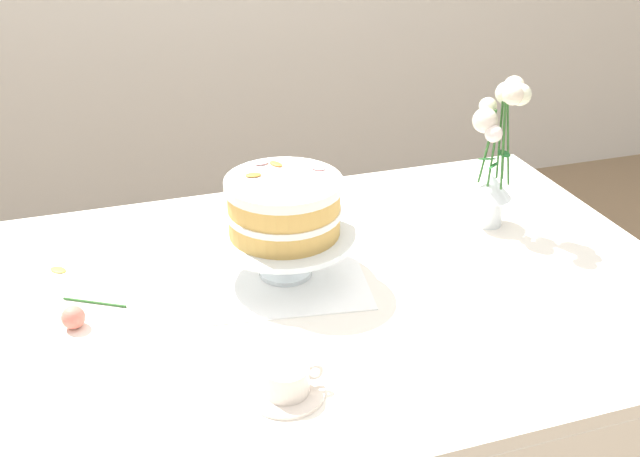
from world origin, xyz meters
name	(u,v)px	position (x,y,z in m)	size (l,w,h in m)	color
dining_table	(346,325)	(0.00, -0.03, 0.65)	(1.40, 1.00, 0.74)	white
linen_napkin	(286,274)	(-0.10, 0.06, 0.74)	(0.32, 0.32, 0.00)	white
cake_stand	(285,240)	(-0.10, 0.06, 0.82)	(0.29, 0.29, 0.10)	silver
layer_cake	(284,206)	(-0.10, 0.06, 0.90)	(0.23, 0.23, 0.12)	tan
flower_vase	(495,155)	(0.41, 0.14, 0.91)	(0.11, 0.12, 0.35)	silver
teacup	(287,383)	(-0.20, -0.30, 0.76)	(0.13, 0.13, 0.06)	silver
fallen_rose	(74,316)	(-0.52, 0.01, 0.76)	(0.12, 0.12, 0.04)	#2D6028
loose_petal_0	(58,270)	(-0.55, 0.22, 0.74)	(0.04, 0.02, 0.00)	yellow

